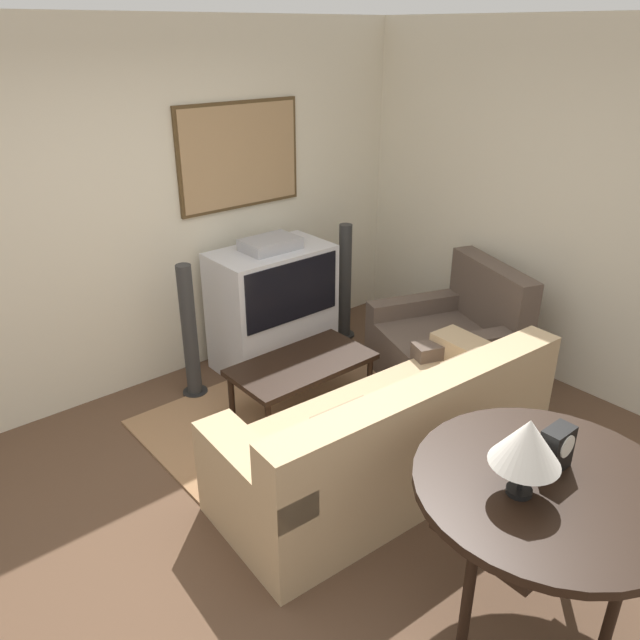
{
  "coord_description": "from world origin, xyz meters",
  "views": [
    {
      "loc": [
        -1.7,
        -2.15,
        2.6
      ],
      "look_at": [
        0.83,
        0.87,
        0.75
      ],
      "focal_mm": 35.0,
      "sensor_mm": 36.0,
      "label": 1
    }
  ],
  "objects_px": {
    "console_table": "(547,495)",
    "table_lamp": "(527,443)",
    "tv": "(273,306)",
    "couch": "(389,441)",
    "armchair": "(450,344)",
    "mantel_clock": "(556,449)",
    "speaker_tower_left": "(190,335)",
    "coffee_table": "(302,367)",
    "speaker_tower_right": "(345,285)"
  },
  "relations": [
    {
      "from": "couch",
      "to": "console_table",
      "type": "xyz_separation_m",
      "value": [
        -0.2,
        -1.12,
        0.43
      ]
    },
    {
      "from": "speaker_tower_left",
      "to": "speaker_tower_right",
      "type": "distance_m",
      "value": 1.57
    },
    {
      "from": "armchair",
      "to": "console_table",
      "type": "relative_size",
      "value": 1.05
    },
    {
      "from": "console_table",
      "to": "table_lamp",
      "type": "relative_size",
      "value": 3.18
    },
    {
      "from": "armchair",
      "to": "mantel_clock",
      "type": "xyz_separation_m",
      "value": [
        -1.42,
        -1.69,
        0.63
      ]
    },
    {
      "from": "armchair",
      "to": "coffee_table",
      "type": "xyz_separation_m",
      "value": [
        -1.22,
        0.38,
        0.07
      ]
    },
    {
      "from": "speaker_tower_right",
      "to": "mantel_clock",
      "type": "bearing_deg",
      "value": -114.48
    },
    {
      "from": "coffee_table",
      "to": "speaker_tower_left",
      "type": "bearing_deg",
      "value": 124.62
    },
    {
      "from": "tv",
      "to": "mantel_clock",
      "type": "xyz_separation_m",
      "value": [
        -0.49,
        -2.81,
        0.4
      ]
    },
    {
      "from": "tv",
      "to": "console_table",
      "type": "xyz_separation_m",
      "value": [
        -0.59,
        -2.86,
        0.23
      ]
    },
    {
      "from": "mantel_clock",
      "to": "armchair",
      "type": "bearing_deg",
      "value": 49.92
    },
    {
      "from": "mantel_clock",
      "to": "couch",
      "type": "bearing_deg",
      "value": 84.97
    },
    {
      "from": "speaker_tower_left",
      "to": "speaker_tower_right",
      "type": "bearing_deg",
      "value": 0.0
    },
    {
      "from": "armchair",
      "to": "mantel_clock",
      "type": "relative_size",
      "value": 5.88
    },
    {
      "from": "couch",
      "to": "coffee_table",
      "type": "relative_size",
      "value": 2.08
    },
    {
      "from": "tv",
      "to": "table_lamp",
      "type": "xyz_separation_m",
      "value": [
        -0.75,
        -2.81,
        0.56
      ]
    },
    {
      "from": "tv",
      "to": "coffee_table",
      "type": "relative_size",
      "value": 1.06
    },
    {
      "from": "tv",
      "to": "couch",
      "type": "xyz_separation_m",
      "value": [
        -0.39,
        -1.73,
        -0.2
      ]
    },
    {
      "from": "couch",
      "to": "speaker_tower_left",
      "type": "relative_size",
      "value": 2.03
    },
    {
      "from": "mantel_clock",
      "to": "speaker_tower_right",
      "type": "xyz_separation_m",
      "value": [
        1.27,
        2.79,
        -0.41
      ]
    },
    {
      "from": "coffee_table",
      "to": "speaker_tower_left",
      "type": "xyz_separation_m",
      "value": [
        -0.5,
        0.72,
        0.14
      ]
    },
    {
      "from": "tv",
      "to": "speaker_tower_left",
      "type": "xyz_separation_m",
      "value": [
        -0.78,
        -0.02,
        -0.01
      ]
    },
    {
      "from": "couch",
      "to": "mantel_clock",
      "type": "xyz_separation_m",
      "value": [
        -0.09,
        -1.08,
        0.61
      ]
    },
    {
      "from": "couch",
      "to": "console_table",
      "type": "distance_m",
      "value": 1.22
    },
    {
      "from": "tv",
      "to": "console_table",
      "type": "relative_size",
      "value": 0.94
    },
    {
      "from": "speaker_tower_right",
      "to": "tv",
      "type": "bearing_deg",
      "value": 178.5
    },
    {
      "from": "couch",
      "to": "armchair",
      "type": "bearing_deg",
      "value": -151.98
    },
    {
      "from": "armchair",
      "to": "speaker_tower_left",
      "type": "relative_size",
      "value": 1.15
    },
    {
      "from": "table_lamp",
      "to": "speaker_tower_right",
      "type": "relative_size",
      "value": 0.35
    },
    {
      "from": "table_lamp",
      "to": "tv",
      "type": "bearing_deg",
      "value": 75.12
    },
    {
      "from": "coffee_table",
      "to": "table_lamp",
      "type": "bearing_deg",
      "value": -102.62
    },
    {
      "from": "tv",
      "to": "mantel_clock",
      "type": "height_order",
      "value": "tv"
    },
    {
      "from": "mantel_clock",
      "to": "speaker_tower_left",
      "type": "xyz_separation_m",
      "value": [
        -0.3,
        2.79,
        -0.41
      ]
    },
    {
      "from": "console_table",
      "to": "speaker_tower_left",
      "type": "bearing_deg",
      "value": 93.98
    },
    {
      "from": "table_lamp",
      "to": "coffee_table",
      "type": "bearing_deg",
      "value": 77.38
    },
    {
      "from": "console_table",
      "to": "speaker_tower_right",
      "type": "xyz_separation_m",
      "value": [
        1.37,
        2.83,
        -0.24
      ]
    },
    {
      "from": "speaker_tower_left",
      "to": "mantel_clock",
      "type": "bearing_deg",
      "value": -83.88
    },
    {
      "from": "mantel_clock",
      "to": "speaker_tower_right",
      "type": "distance_m",
      "value": 3.09
    },
    {
      "from": "couch",
      "to": "speaker_tower_right",
      "type": "bearing_deg",
      "value": -121.21
    },
    {
      "from": "tv",
      "to": "speaker_tower_left",
      "type": "height_order",
      "value": "tv"
    },
    {
      "from": "tv",
      "to": "couch",
      "type": "distance_m",
      "value": 1.79
    },
    {
      "from": "console_table",
      "to": "speaker_tower_left",
      "type": "xyz_separation_m",
      "value": [
        -0.2,
        2.83,
        -0.24
      ]
    },
    {
      "from": "armchair",
      "to": "mantel_clock",
      "type": "height_order",
      "value": "mantel_clock"
    },
    {
      "from": "mantel_clock",
      "to": "speaker_tower_left",
      "type": "height_order",
      "value": "speaker_tower_left"
    },
    {
      "from": "coffee_table",
      "to": "armchair",
      "type": "bearing_deg",
      "value": -17.12
    },
    {
      "from": "tv",
      "to": "couch",
      "type": "relative_size",
      "value": 0.51
    },
    {
      "from": "couch",
      "to": "speaker_tower_left",
      "type": "bearing_deg",
      "value": -73.79
    },
    {
      "from": "armchair",
      "to": "table_lamp",
      "type": "bearing_deg",
      "value": -25.18
    },
    {
      "from": "couch",
      "to": "speaker_tower_left",
      "type": "height_order",
      "value": "speaker_tower_left"
    },
    {
      "from": "couch",
      "to": "armchair",
      "type": "height_order",
      "value": "armchair"
    }
  ]
}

